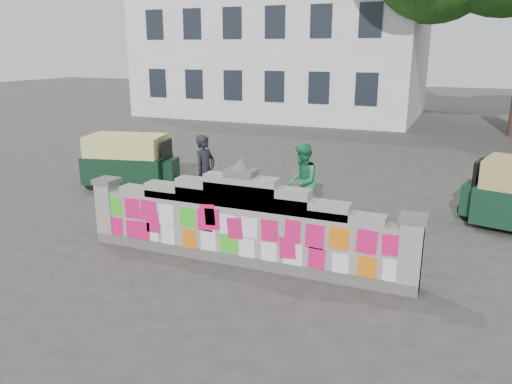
% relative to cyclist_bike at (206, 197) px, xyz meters
% --- Properties ---
extents(ground, '(100.00, 100.00, 0.00)m').
position_rel_cyclist_bike_xyz_m(ground, '(1.86, -2.05, -0.51)').
color(ground, '#383533').
rests_on(ground, ground).
extents(parapet_wall, '(6.48, 0.44, 2.01)m').
position_rel_cyclist_bike_xyz_m(parapet_wall, '(1.86, -2.06, 0.24)').
color(parapet_wall, '#4C4C49').
rests_on(parapet_wall, ground).
extents(building, '(16.00, 10.00, 8.90)m').
position_rel_cyclist_bike_xyz_m(building, '(-5.14, 19.93, 3.50)').
color(building, silver).
rests_on(building, ground).
extents(cyclist_bike, '(2.04, 0.99, 1.02)m').
position_rel_cyclist_bike_xyz_m(cyclist_bike, '(0.00, 0.00, 0.00)').
color(cyclist_bike, black).
rests_on(cyclist_bike, ground).
extents(cyclist_rider, '(0.51, 0.69, 1.74)m').
position_rel_cyclist_bike_xyz_m(cyclist_rider, '(0.00, 0.00, 0.36)').
color(cyclist_rider, black).
rests_on(cyclist_rider, ground).
extents(pedestrian, '(0.87, 1.01, 1.78)m').
position_rel_cyclist_bike_xyz_m(pedestrian, '(2.10, 0.83, 0.38)').
color(pedestrian, '#258853').
rests_on(pedestrian, ground).
extents(rickshaw_left, '(2.82, 1.75, 1.51)m').
position_rel_cyclist_bike_xyz_m(rickshaw_left, '(-3.36, 1.62, 0.27)').
color(rickshaw_left, black).
rests_on(rickshaw_left, ground).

